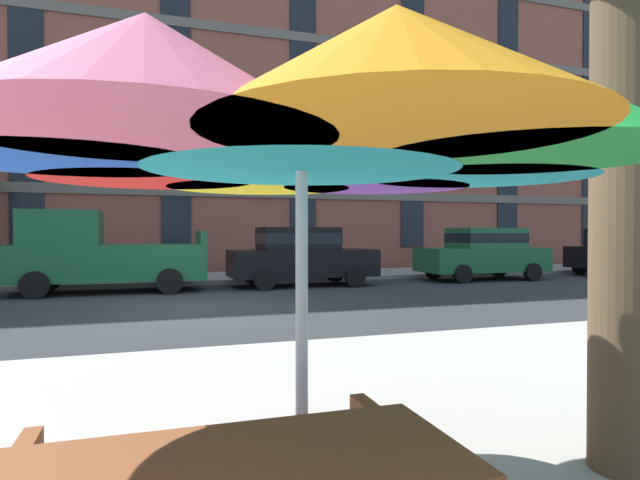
{
  "coord_description": "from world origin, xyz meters",
  "views": [
    {
      "loc": [
        -1.0,
        -11.36,
        1.61
      ],
      "look_at": [
        3.84,
        3.2,
        1.4
      ],
      "focal_mm": 29.05,
      "sensor_mm": 36.0,
      "label": 1
    }
  ],
  "objects_px": {
    "sedan_black": "(301,255)",
    "patio_umbrella": "(302,130)",
    "sedan_black_midblock": "(625,250)",
    "sedan_green": "(483,252)",
    "pickup_green": "(98,255)"
  },
  "relations": [
    {
      "from": "pickup_green",
      "to": "sedan_black_midblock",
      "type": "distance_m",
      "value": 18.6
    },
    {
      "from": "sedan_black_midblock",
      "to": "sedan_green",
      "type": "bearing_deg",
      "value": 180.0
    },
    {
      "from": "pickup_green",
      "to": "patio_umbrella",
      "type": "height_order",
      "value": "patio_umbrella"
    },
    {
      "from": "sedan_black",
      "to": "patio_umbrella",
      "type": "relative_size",
      "value": 1.39
    },
    {
      "from": "sedan_black",
      "to": "sedan_black_midblock",
      "type": "height_order",
      "value": "same"
    },
    {
      "from": "sedan_green",
      "to": "patio_umbrella",
      "type": "distance_m",
      "value": 16.35
    },
    {
      "from": "sedan_black",
      "to": "patio_umbrella",
      "type": "xyz_separation_m",
      "value": [
        -3.7,
        -12.7,
        1.15
      ]
    },
    {
      "from": "pickup_green",
      "to": "sedan_green",
      "type": "xyz_separation_m",
      "value": [
        12.21,
        -0.0,
        -0.08
      ]
    },
    {
      "from": "sedan_green",
      "to": "patio_umbrella",
      "type": "relative_size",
      "value": 1.39
    },
    {
      "from": "patio_umbrella",
      "to": "sedan_black_midblock",
      "type": "bearing_deg",
      "value": 37.39
    },
    {
      "from": "sedan_green",
      "to": "patio_umbrella",
      "type": "height_order",
      "value": "patio_umbrella"
    },
    {
      "from": "pickup_green",
      "to": "sedan_green",
      "type": "relative_size",
      "value": 1.16
    },
    {
      "from": "pickup_green",
      "to": "sedan_black",
      "type": "distance_m",
      "value": 5.68
    },
    {
      "from": "sedan_black",
      "to": "patio_umbrella",
      "type": "height_order",
      "value": "patio_umbrella"
    },
    {
      "from": "sedan_green",
      "to": "sedan_black_midblock",
      "type": "xyz_separation_m",
      "value": [
        6.39,
        0.0,
        0.0
      ]
    }
  ]
}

